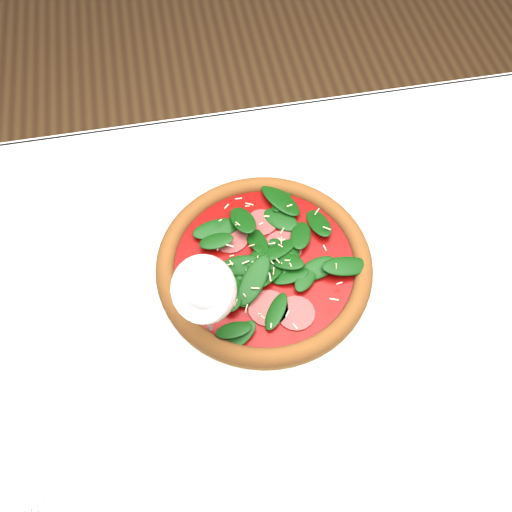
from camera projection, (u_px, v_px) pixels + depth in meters
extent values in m
plane|color=brown|center=(286.00, 418.00, 1.54)|extent=(6.00, 6.00, 0.00)
cube|color=white|center=(306.00, 294.00, 0.92)|extent=(1.20, 0.80, 0.04)
cylinder|color=#523321|center=(41.00, 279.00, 1.36)|extent=(0.06, 0.06, 0.71)
cylinder|color=#523321|center=(469.00, 210.00, 1.46)|extent=(0.06, 0.06, 0.71)
cube|color=white|center=(259.00, 147.00, 1.20)|extent=(1.20, 0.01, 0.22)
cylinder|color=white|center=(264.00, 271.00, 0.91)|extent=(0.39, 0.39, 0.01)
torus|color=white|center=(264.00, 269.00, 0.90)|extent=(0.39, 0.39, 0.01)
cylinder|color=olive|center=(264.00, 267.00, 0.90)|extent=(0.39, 0.39, 0.01)
torus|color=#B36429|center=(264.00, 264.00, 0.89)|extent=(0.39, 0.39, 0.03)
cylinder|color=#860704|center=(264.00, 264.00, 0.89)|extent=(0.33, 0.33, 0.00)
cylinder|color=brown|center=(264.00, 263.00, 0.89)|extent=(0.29, 0.29, 0.00)
ellipsoid|color=#0A380A|center=(264.00, 259.00, 0.88)|extent=(0.31, 0.31, 0.03)
cylinder|color=beige|center=(264.00, 257.00, 0.87)|extent=(0.29, 0.29, 0.00)
cylinder|color=silver|center=(212.00, 336.00, 0.86)|extent=(0.08, 0.08, 0.00)
cylinder|color=silver|center=(209.00, 321.00, 0.81)|extent=(0.01, 0.01, 0.10)
ellipsoid|color=silver|center=(204.00, 290.00, 0.73)|extent=(0.09, 0.09, 0.11)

